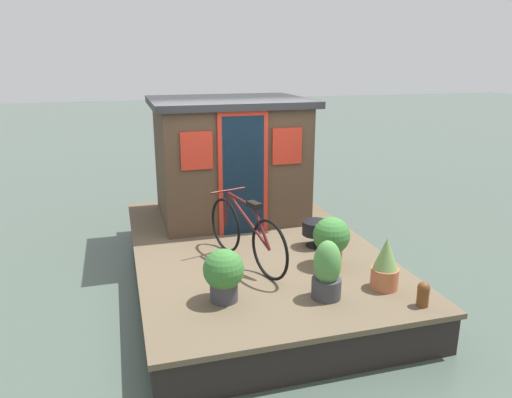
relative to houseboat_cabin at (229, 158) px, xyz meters
name	(u,v)px	position (x,y,z in m)	size (l,w,h in m)	color
ground_plane	(252,277)	(-1.32, 0.00, -1.45)	(60.00, 60.00, 0.00)	#47564C
houseboat_deck	(252,261)	(-1.32, 0.00, -1.19)	(4.86, 3.15, 0.50)	brown
houseboat_cabin	(229,158)	(0.00, 0.00, 0.00)	(1.90, 2.37, 1.87)	#4C3828
bicycle	(246,234)	(-1.94, 0.25, -0.55)	(1.66, 0.64, 0.86)	black
potted_plant_lavender	(224,273)	(-2.79, 0.72, -0.63)	(0.43, 0.43, 0.57)	#38383D
potted_plant_fern	(385,265)	(-3.00, -1.06, -0.66)	(0.30, 0.30, 0.59)	#B2603D
potted_plant_basil	(327,272)	(-3.03, -0.35, -0.64)	(0.32, 0.32, 0.65)	#38383D
potted_plant_geranium	(331,239)	(-2.27, -0.74, -0.60)	(0.45, 0.45, 0.62)	#B2603D
charcoal_grill	(316,229)	(-1.63, -0.81, -0.70)	(0.37, 0.37, 0.35)	black
mooring_bollard	(423,293)	(-3.48, -1.23, -0.80)	(0.13, 0.13, 0.27)	brown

